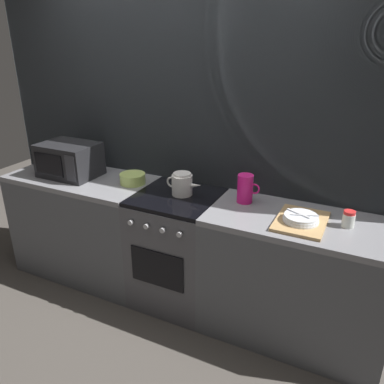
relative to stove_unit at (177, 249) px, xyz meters
name	(u,v)px	position (x,y,z in m)	size (l,w,h in m)	color
ground_plane	(178,297)	(0.00, 0.00, -0.45)	(8.00, 8.00, 0.00)	#47423D
back_wall	(196,145)	(0.00, 0.32, 0.75)	(3.60, 0.05, 2.40)	gray
counter_left	(86,225)	(-0.90, 0.00, 0.00)	(1.20, 0.60, 0.90)	#515459
stove_unit	(177,249)	(0.00, 0.00, 0.00)	(0.60, 0.63, 0.90)	#4C4C51
counter_right	(294,279)	(0.90, 0.00, 0.00)	(1.20, 0.60, 0.90)	#515459
microwave	(69,160)	(-0.99, -0.01, 0.59)	(0.46, 0.35, 0.27)	black
kettle	(182,184)	(0.03, 0.04, 0.53)	(0.28, 0.15, 0.17)	white
mixing_bowl	(133,179)	(-0.42, 0.06, 0.49)	(0.20, 0.20, 0.08)	#B7D166
pitcher	(245,189)	(0.48, 0.11, 0.55)	(0.16, 0.11, 0.20)	#E5197A
dish_pile	(301,220)	(0.91, -0.05, 0.47)	(0.30, 0.40, 0.07)	tan
spice_jar	(349,219)	(1.17, 0.03, 0.50)	(0.08, 0.08, 0.10)	silver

